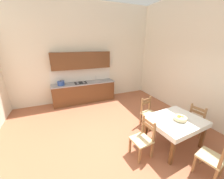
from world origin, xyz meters
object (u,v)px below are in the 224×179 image
Objects in this scene: kitchen_cabinetry at (84,83)px; dining_chair_kitchen_side at (149,113)px; dining_table at (175,123)px; fruit_bowl at (180,118)px; dining_chair_camera_side at (213,158)px; dining_chair_tv_side at (143,139)px; dining_chair_window_side at (198,120)px.

kitchen_cabinetry is 2.90× the size of dining_chair_kitchen_side.
kitchen_cabinetry is 1.97× the size of dining_table.
dining_chair_camera_side is at bearing -93.22° from fruit_bowl.
dining_chair_tv_side reaches higher than dining_table.
kitchen_cabinetry reaches higher than dining_chair_tv_side.
dining_chair_tv_side is (0.64, -3.63, -0.41)m from kitchen_cabinetry.
fruit_bowl is (0.05, 0.89, 0.37)m from dining_chair_camera_side.
dining_chair_camera_side is 1.35m from dining_chair_tv_side.
dining_chair_tv_side is at bearing -132.97° from dining_chair_kitchen_side.
dining_chair_kitchen_side is 3.10× the size of fruit_bowl.
kitchen_cabinetry is at bearing 100.06° from dining_chair_tv_side.
fruit_bowl is at bearing -5.15° from dining_chair_tv_side.
dining_chair_tv_side is 3.10× the size of fruit_bowl.
dining_chair_camera_side is 0.96m from fruit_bowl.
dining_table is 0.96m from dining_chair_tv_side.
dining_chair_tv_side is at bearing 179.21° from dining_table.
kitchen_cabinetry reaches higher than dining_chair_camera_side.
dining_chair_window_side and dining_chair_tv_side have the same top height.
dining_chair_window_side is at bearing 8.47° from fruit_bowl.
dining_chair_tv_side is at bearing -79.94° from kitchen_cabinetry.
dining_chair_kitchen_side is 1.92m from dining_chair_camera_side.
fruit_bowl reaches higher than dining_table.
kitchen_cabinetry is 4.06m from fruit_bowl.
dining_chair_window_side is at bearing 1.54° from dining_chair_tv_side.
dining_chair_kitchen_side and dining_chair_window_side have the same top height.
dining_chair_tv_side is (-1.93, -0.05, 0.00)m from dining_chair_window_side.
dining_chair_window_side is at bearing -54.22° from kitchen_cabinetry.
dining_chair_camera_side is at bearing -46.24° from dining_chair_tv_side.
fruit_bowl is (0.99, -0.09, 0.37)m from dining_chair_tv_side.
dining_chair_kitchen_side is at bearing 96.15° from fruit_bowl.
dining_chair_tv_side is at bearing 174.85° from fruit_bowl.
fruit_bowl is (0.04, -0.08, 0.19)m from dining_table.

